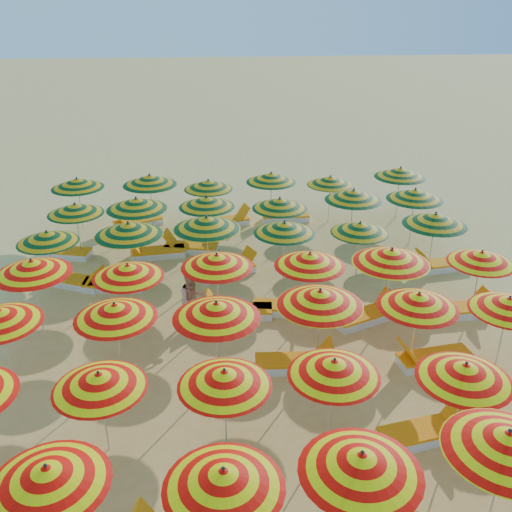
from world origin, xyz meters
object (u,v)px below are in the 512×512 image
lounger_5 (295,363)px  umbrella_34 (353,195)px  umbrella_18 (32,267)px  lounger_6 (433,358)px  umbrella_40 (330,181)px  lounger_16 (156,252)px  umbrella_31 (136,204)px  lounger_3 (425,432)px  umbrella_14 (216,310)px  lounger_10 (457,310)px  umbrella_23 (481,257)px  umbrella_4 (508,442)px  lounger_12 (116,284)px  lounger_7 (238,311)px  lounger_20 (284,217)px  umbrella_20 (217,261)px  beachgoer_b (193,300)px  umbrella_9 (334,368)px  umbrella_33 (280,203)px  umbrella_29 (435,219)px  umbrella_25 (129,229)px  umbrella_30 (75,209)px  umbrella_32 (207,202)px  lounger_18 (137,222)px  umbrella_2 (224,479)px  umbrella_35 (415,194)px  umbrella_10 (465,372)px  umbrella_16 (418,301)px  umbrella_26 (207,223)px  umbrella_27 (284,228)px  lounger_13 (229,270)px  umbrella_36 (77,183)px  lounger_14 (442,265)px  lounger_11 (76,281)px  umbrella_13 (115,311)px  lounger_9 (366,316)px  umbrella_8 (225,378)px  umbrella_1 (47,476)px  umbrella_15 (320,298)px  umbrella_3 (361,463)px  lounger_15 (62,252)px  umbrella_37 (150,180)px  umbrella_24 (47,237)px  lounger_8 (287,308)px  lounger_19 (226,221)px  umbrella_38 (208,185)px  umbrella_7 (99,381)px

lounger_5 → umbrella_34: bearing=70.0°
umbrella_18 → lounger_6: bearing=-13.6°
umbrella_40 → lounger_16: size_ratio=0.98×
umbrella_31 → lounger_3: size_ratio=1.26×
umbrella_14 → lounger_10: umbrella_14 is taller
lounger_16 → umbrella_23: bearing=147.3°
umbrella_4 → lounger_12: size_ratio=1.34×
lounger_7 → lounger_20: same height
umbrella_20 → beachgoer_b: 1.15m
umbrella_9 → umbrella_33: umbrella_33 is taller
umbrella_18 → umbrella_29: (10.79, 2.25, 0.00)m
umbrella_25 → umbrella_30: umbrella_25 is taller
umbrella_32 → lounger_18: bearing=139.1°
lounger_6 → umbrella_2: bearing=34.0°
umbrella_31 → umbrella_35: size_ratio=0.95×
umbrella_10 → umbrella_34: size_ratio=0.81×
lounger_7 → umbrella_29: bearing=-156.2°
umbrella_10 → umbrella_16: umbrella_16 is taller
umbrella_26 → umbrella_27: size_ratio=0.97×
lounger_18 → lounger_13: bearing=104.3°
umbrella_10 → umbrella_31: umbrella_31 is taller
umbrella_4 → umbrella_20: umbrella_4 is taller
umbrella_35 → umbrella_36: bearing=169.2°
umbrella_35 → lounger_14: 2.59m
lounger_11 → lounger_12: same height
umbrella_13 → umbrella_30: 6.69m
umbrella_18 → lounger_9: umbrella_18 is taller
umbrella_8 → lounger_5: umbrella_8 is taller
umbrella_1 → umbrella_15: bearing=43.6°
beachgoer_b → lounger_13: bearing=45.8°
umbrella_3 → umbrella_8: (-1.89, 2.23, -0.11)m
umbrella_33 → lounger_16: size_ratio=1.04×
umbrella_10 → lounger_6: size_ratio=1.02×
lounger_9 → lounger_15: same height
umbrella_31 → umbrella_37: size_ratio=1.03×
umbrella_24 → lounger_8: 6.89m
umbrella_3 → lounger_19: size_ratio=1.33×
umbrella_40 → lounger_12: umbrella_40 is taller
umbrella_2 → umbrella_29: umbrella_29 is taller
umbrella_36 → umbrella_38: (4.51, -0.23, -0.10)m
umbrella_7 → umbrella_29: 10.75m
umbrella_10 → umbrella_4: bearing=-95.3°
umbrella_18 → lounger_19: umbrella_18 is taller
umbrella_35 → beachgoer_b: umbrella_35 is taller
umbrella_7 → lounger_13: (2.49, 6.93, -1.42)m
umbrella_3 → umbrella_37: size_ratio=1.09×
umbrella_35 → lounger_16: (-8.41, -0.44, -1.56)m
umbrella_2 → lounger_3: size_ratio=1.13×
umbrella_1 → lounger_18: bearing=91.4°
umbrella_9 → umbrella_18: (-6.48, 4.32, 0.14)m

